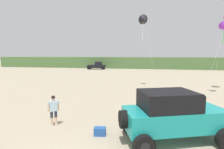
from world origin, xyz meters
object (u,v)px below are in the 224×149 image
person_watching (53,109)px  distant_pickup (97,66)px  kite_yellow_diamond (144,20)px  jeep (173,114)px  cooler_box (100,131)px

person_watching → distant_pickup: (-8.29, 37.01, 0.00)m
distant_pickup → kite_yellow_diamond: bearing=-62.3°
jeep → distant_pickup: (-14.39, 37.53, -0.26)m
kite_yellow_diamond → cooler_box: bearing=-97.0°
person_watching → distant_pickup: bearing=102.6°
distant_pickup → kite_yellow_diamond: 28.24m
cooler_box → kite_yellow_diamond: 15.53m
jeep → distant_pickup: size_ratio=1.05×
jeep → cooler_box: (-3.32, -0.15, -1.01)m
distant_pickup → person_watching: bearing=-77.4°
cooler_box → distant_pickup: 39.29m
jeep → person_watching: size_ratio=2.99×
distant_pickup → jeep: bearing=-69.0°
cooler_box → person_watching: bearing=158.1°
distant_pickup → kite_yellow_diamond: (12.72, -24.26, 6.87)m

